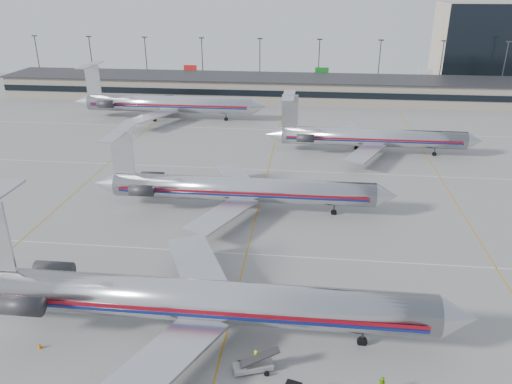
# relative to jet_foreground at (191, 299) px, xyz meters

# --- Properties ---
(ground) EXTENTS (260.00, 260.00, 0.00)m
(ground) POSITION_rel_jet_foreground_xyz_m (3.22, 5.49, -3.84)
(ground) COLOR gray
(ground) RESTS_ON ground
(apron_markings) EXTENTS (160.00, 0.15, 0.02)m
(apron_markings) POSITION_rel_jet_foreground_xyz_m (3.22, 15.49, -3.83)
(apron_markings) COLOR silver
(apron_markings) RESTS_ON ground
(terminal) EXTENTS (162.00, 17.00, 6.25)m
(terminal) POSITION_rel_jet_foreground_xyz_m (3.22, 103.46, -0.68)
(terminal) COLOR gray
(terminal) RESTS_ON ground
(light_mast_row) EXTENTS (163.60, 0.40, 15.28)m
(light_mast_row) POSITION_rel_jet_foreground_xyz_m (3.22, 117.49, 4.75)
(light_mast_row) COLOR #38383D
(light_mast_row) RESTS_ON ground
(distant_building) EXTENTS (30.00, 20.00, 25.00)m
(distant_building) POSITION_rel_jet_foreground_xyz_m (65.22, 133.49, 8.66)
(distant_building) COLOR tan
(distant_building) RESTS_ON ground
(jet_foreground) EXTENTS (50.50, 29.73, 13.22)m
(jet_foreground) POSITION_rel_jet_foreground_xyz_m (0.00, 0.00, 0.00)
(jet_foreground) COLOR silver
(jet_foreground) RESTS_ON ground
(jet_second_row) EXTENTS (44.75, 26.35, 11.71)m
(jet_second_row) POSITION_rel_jet_foreground_xyz_m (0.10, 28.19, -0.44)
(jet_second_row) COLOR silver
(jet_second_row) RESTS_ON ground
(jet_third_row) EXTENTS (41.56, 25.56, 11.36)m
(jet_third_row) POSITION_rel_jet_foreground_xyz_m (21.74, 56.91, -0.54)
(jet_third_row) COLOR silver
(jet_third_row) RESTS_ON ground
(jet_back_row) EXTENTS (47.71, 29.35, 13.05)m
(jet_back_row) POSITION_rel_jet_foreground_xyz_m (-24.76, 78.21, -0.05)
(jet_back_row) COLOR silver
(jet_back_row) RESTS_ON ground
(belt_loader) EXTENTS (4.23, 2.31, 2.16)m
(belt_loader) POSITION_rel_jet_foreground_xyz_m (6.47, -4.46, -3.26)
(belt_loader) COLOR #9C9C9C
(belt_loader) RESTS_ON ground
(ramp_worker_near) EXTENTS (0.80, 0.75, 1.84)m
(ramp_worker_near) POSITION_rel_jet_foreground_xyz_m (6.64, -4.07, -2.92)
(ramp_worker_near) COLOR #CDF116
(ramp_worker_near) RESTS_ON ground
(cone_left) EXTENTS (0.47, 0.47, 0.57)m
(cone_left) POSITION_rel_jet_foreground_xyz_m (-13.71, -3.80, -3.55)
(cone_left) COLOR orange
(cone_left) RESTS_ON ground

